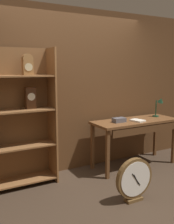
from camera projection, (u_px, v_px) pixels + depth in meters
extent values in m
plane|color=#3D2D21|center=(116.00, 200.00, 3.29)|extent=(10.00, 10.00, 0.00)
cube|color=brown|center=(73.00, 91.00, 4.14)|extent=(4.80, 0.05, 2.60)
cube|color=brown|center=(52.00, 116.00, 3.77)|extent=(0.03, 0.36, 1.96)
cube|color=brown|center=(8.00, 118.00, 3.64)|extent=(1.23, 0.01, 1.96)
cube|color=brown|center=(14.00, 182.00, 3.64)|extent=(1.18, 0.34, 0.02)
cube|color=brown|center=(12.00, 147.00, 3.56)|extent=(1.18, 0.34, 0.02)
cube|color=brown|center=(10.00, 111.00, 3.47)|extent=(1.18, 0.34, 0.02)
cube|color=brown|center=(8.00, 76.00, 3.39)|extent=(1.18, 0.34, 0.02)
cube|color=olive|center=(28.00, 68.00, 3.51)|extent=(0.14, 0.10, 0.19)
cylinder|color=olive|center=(27.00, 59.00, 3.48)|extent=(0.14, 0.10, 0.14)
cylinder|color=#C6B78C|center=(29.00, 67.00, 3.46)|extent=(0.11, 0.01, 0.11)
cube|color=#472816|center=(30.00, 98.00, 3.60)|extent=(0.14, 0.09, 0.30)
cylinder|color=silver|center=(31.00, 97.00, 3.55)|extent=(0.11, 0.01, 0.11)
cube|color=brown|center=(135.00, 121.00, 4.33)|extent=(1.49, 0.56, 0.04)
cube|color=brown|center=(108.00, 155.00, 3.87)|extent=(0.05, 0.05, 0.76)
cube|color=brown|center=(174.00, 142.00, 4.53)|extent=(0.05, 0.05, 0.76)
cube|color=brown|center=(93.00, 146.00, 4.27)|extent=(0.05, 0.05, 0.76)
cube|color=brown|center=(155.00, 136.00, 4.92)|extent=(0.05, 0.05, 0.76)
cube|color=#55351C|center=(145.00, 130.00, 4.12)|extent=(1.27, 0.03, 0.12)
cylinder|color=#1E472D|center=(156.00, 116.00, 4.62)|extent=(0.11, 0.11, 0.02)
cylinder|color=#1E472D|center=(156.00, 108.00, 4.60)|extent=(0.02, 0.02, 0.28)
cone|color=#1E472D|center=(161.00, 100.00, 4.56)|extent=(0.12, 0.14, 0.11)
cube|color=#595960|center=(119.00, 120.00, 4.15)|extent=(0.20, 0.13, 0.07)
cube|color=silver|center=(138.00, 121.00, 4.22)|extent=(0.20, 0.25, 0.02)
cube|color=brown|center=(134.00, 199.00, 3.28)|extent=(0.24, 0.11, 0.04)
cylinder|color=brown|center=(134.00, 178.00, 3.23)|extent=(0.53, 0.06, 0.53)
cylinder|color=white|center=(136.00, 179.00, 3.20)|extent=(0.45, 0.01, 0.45)
cube|color=black|center=(136.00, 179.00, 3.20)|extent=(0.09, 0.01, 0.14)
cube|color=black|center=(136.00, 179.00, 3.20)|extent=(0.14, 0.01, 0.18)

